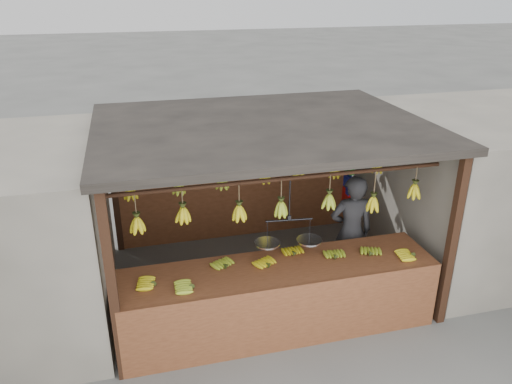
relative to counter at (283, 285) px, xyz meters
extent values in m
plane|color=#5B5B57|center=(0.07, 1.24, -0.72)|extent=(80.00, 80.00, 0.00)
cube|color=black|center=(-1.93, -0.26, 0.43)|extent=(0.10, 0.10, 2.30)
cube|color=black|center=(2.07, -0.26, 0.43)|extent=(0.10, 0.10, 2.30)
cube|color=black|center=(-1.93, 2.74, 0.43)|extent=(0.10, 0.10, 2.30)
cube|color=black|center=(2.07, 2.74, 0.43)|extent=(0.10, 0.10, 2.30)
cube|color=black|center=(0.07, 1.24, 1.63)|extent=(4.30, 3.30, 0.10)
cylinder|color=black|center=(0.07, 0.24, 1.28)|extent=(4.00, 0.05, 0.05)
cylinder|color=black|center=(0.07, 1.24, 1.28)|extent=(4.00, 0.05, 0.05)
cylinder|color=black|center=(0.07, 2.24, 1.28)|extent=(4.00, 0.05, 0.05)
cube|color=brown|center=(0.07, 2.74, 0.18)|extent=(4.00, 0.06, 1.80)
cube|color=slate|center=(3.67, 1.24, 0.43)|extent=(3.00, 3.00, 2.30)
cube|color=brown|center=(0.00, 0.14, 0.14)|extent=(3.87, 0.86, 0.08)
cube|color=brown|center=(0.00, -0.29, -0.27)|extent=(3.87, 0.04, 0.90)
cube|color=black|center=(-1.84, -0.24, -0.31)|extent=(0.07, 0.07, 0.82)
cube|color=black|center=(1.83, -0.24, -0.31)|extent=(0.07, 0.07, 0.82)
cube|color=black|center=(-1.84, 0.52, -0.31)|extent=(0.07, 0.07, 0.82)
cube|color=black|center=(1.83, 0.52, -0.31)|extent=(0.07, 0.07, 0.82)
ellipsoid|color=gold|center=(-1.51, 0.11, 0.21)|extent=(0.27, 0.22, 0.06)
ellipsoid|color=#92A523|center=(-1.10, -0.05, 0.21)|extent=(0.24, 0.18, 0.06)
ellipsoid|color=#92A523|center=(-0.63, 0.26, 0.21)|extent=(0.27, 0.30, 0.06)
ellipsoid|color=gold|center=(-0.13, 0.15, 0.21)|extent=(0.27, 0.29, 0.06)
ellipsoid|color=gold|center=(0.26, 0.33, 0.21)|extent=(0.19, 0.25, 0.06)
ellipsoid|color=#92A523|center=(0.73, 0.12, 0.21)|extent=(0.21, 0.26, 0.06)
ellipsoid|color=#92A523|center=(1.19, 0.08, 0.21)|extent=(0.25, 0.29, 0.06)
ellipsoid|color=gold|center=(1.68, -0.05, 0.21)|extent=(0.26, 0.20, 0.06)
ellipsoid|color=gold|center=(-1.62, 0.22, 0.91)|extent=(0.16, 0.16, 0.28)
ellipsoid|color=gold|center=(-1.11, 0.24, 0.96)|extent=(0.16, 0.16, 0.28)
ellipsoid|color=gold|center=(-0.48, 0.19, 0.93)|extent=(0.16, 0.16, 0.28)
ellipsoid|color=#92A523|center=(0.02, 0.21, 0.92)|extent=(0.16, 0.16, 0.28)
ellipsoid|color=#92A523|center=(0.62, 0.21, 0.95)|extent=(0.16, 0.16, 0.28)
ellipsoid|color=gold|center=(1.20, 0.20, 0.85)|extent=(0.16, 0.16, 0.28)
ellipsoid|color=gold|center=(1.76, 0.21, 0.96)|extent=(0.16, 0.16, 0.28)
ellipsoid|color=gold|center=(-1.67, 1.24, 0.88)|extent=(0.16, 0.16, 0.28)
ellipsoid|color=#92A523|center=(-1.05, 1.24, 0.88)|extent=(0.16, 0.16, 0.28)
ellipsoid|color=#92A523|center=(-0.48, 1.25, 0.90)|extent=(0.16, 0.16, 0.28)
ellipsoid|color=gold|center=(0.11, 1.23, 0.93)|extent=(0.16, 0.16, 0.28)
ellipsoid|color=gold|center=(0.61, 1.28, 0.95)|extent=(0.16, 0.16, 0.28)
ellipsoid|color=gold|center=(1.16, 1.28, 0.89)|extent=(0.16, 0.16, 0.28)
ellipsoid|color=gold|center=(1.78, 1.23, 0.92)|extent=(0.16, 0.16, 0.28)
ellipsoid|color=gold|center=(-1.66, 2.21, 0.92)|extent=(0.16, 0.16, 0.28)
ellipsoid|color=gold|center=(-1.08, 2.27, 0.87)|extent=(0.16, 0.16, 0.28)
ellipsoid|color=gold|center=(-0.52, 2.27, 0.87)|extent=(0.16, 0.16, 0.28)
ellipsoid|color=gold|center=(0.06, 2.25, 0.93)|extent=(0.16, 0.16, 0.28)
ellipsoid|color=gold|center=(0.64, 2.26, 0.85)|extent=(0.16, 0.16, 0.28)
ellipsoid|color=gold|center=(1.21, 2.23, 0.95)|extent=(0.16, 0.16, 0.28)
ellipsoid|color=gold|center=(1.72, 2.21, 0.89)|extent=(0.16, 0.16, 0.28)
cylinder|color=black|center=(0.14, 0.24, 1.01)|extent=(0.02, 0.02, 0.54)
cylinder|color=black|center=(0.14, 0.24, 0.75)|extent=(0.57, 0.09, 0.02)
cylinder|color=silver|center=(-0.12, 0.27, 0.45)|extent=(0.31, 0.31, 0.02)
cylinder|color=silver|center=(0.40, 0.21, 0.45)|extent=(0.31, 0.31, 0.02)
imported|color=#262628|center=(1.27, 0.86, 0.12)|extent=(0.66, 0.48, 1.68)
cube|color=yellow|center=(2.01, 2.59, 0.73)|extent=(0.08, 0.26, 0.34)
cube|color=#199926|center=(2.01, 2.59, 0.48)|extent=(0.08, 0.26, 0.34)
cube|color=#1426BF|center=(2.01, 2.59, 0.09)|extent=(0.08, 0.26, 0.34)
cube|color=red|center=(2.01, 2.59, -0.15)|extent=(0.08, 0.26, 0.34)
camera|label=1|loc=(-1.58, -4.84, 3.39)|focal=35.00mm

